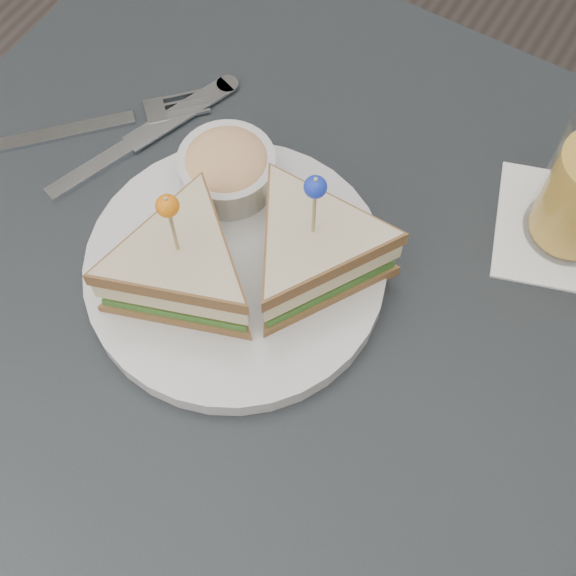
% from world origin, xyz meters
% --- Properties ---
extents(ground_plane, '(3.50, 3.50, 0.00)m').
position_xyz_m(ground_plane, '(0.00, 0.00, 0.00)').
color(ground_plane, '#3F3833').
extents(table, '(0.80, 0.80, 0.75)m').
position_xyz_m(table, '(0.00, 0.00, 0.67)').
color(table, black).
rests_on(table, ground).
extents(plate_meal, '(0.32, 0.31, 0.16)m').
position_xyz_m(plate_meal, '(-0.04, 0.02, 0.79)').
color(plate_meal, silver).
rests_on(plate_meal, table).
extents(cutlery_fork, '(0.16, 0.17, 0.01)m').
position_xyz_m(cutlery_fork, '(-0.25, 0.10, 0.75)').
color(cutlery_fork, silver).
rests_on(cutlery_fork, table).
extents(cutlery_knife, '(0.09, 0.22, 0.01)m').
position_xyz_m(cutlery_knife, '(-0.21, 0.09, 0.75)').
color(cutlery_knife, silver).
rests_on(cutlery_knife, table).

